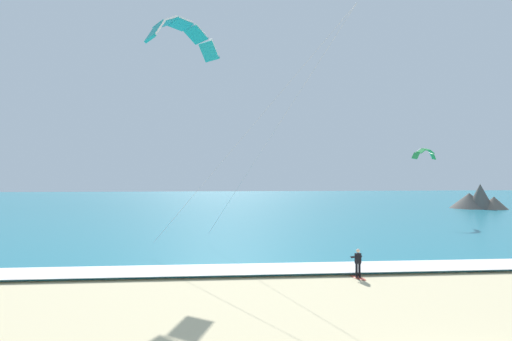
# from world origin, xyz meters

# --- Properties ---
(sea) EXTENTS (200.00, 120.00, 0.20)m
(sea) POSITION_xyz_m (0.00, 73.35, 0.10)
(sea) COLOR teal
(sea) RESTS_ON ground
(surf_foam) EXTENTS (200.00, 3.05, 0.04)m
(surf_foam) POSITION_xyz_m (0.00, 14.35, 0.22)
(surf_foam) COLOR white
(surf_foam) RESTS_ON sea
(surfboard) EXTENTS (0.82, 1.47, 0.09)m
(surfboard) POSITION_xyz_m (0.08, 12.44, 0.03)
(surfboard) COLOR #E04C38
(surfboard) RESTS_ON ground
(kitesurfer) EXTENTS (0.62, 0.61, 1.69)m
(kitesurfer) POSITION_xyz_m (0.07, 12.46, 0.94)
(kitesurfer) COLOR black
(kitesurfer) RESTS_ON ground
(kite_primary) EXTENTS (13.53, 11.69, 16.80)m
(kite_primary) POSITION_xyz_m (-10.73, 21.54, 16.90)
(kite_primary) COLOR teal
(kite_distant) EXTENTS (3.71, 2.25, 1.42)m
(kite_distant) POSITION_xyz_m (17.37, 38.91, 8.66)
(kite_distant) COLOR green
(headland_right) EXTENTS (8.74, 7.92, 4.38)m
(headland_right) POSITION_xyz_m (35.92, 57.14, 1.47)
(headland_right) COLOR #665B51
(headland_right) RESTS_ON ground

